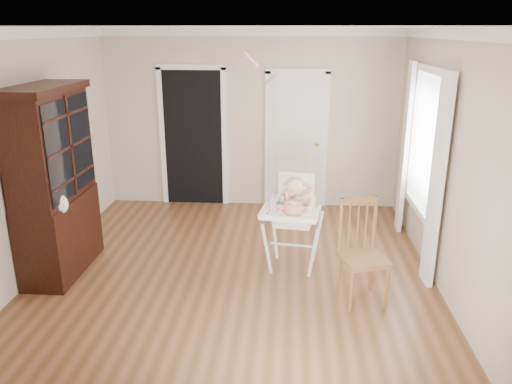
# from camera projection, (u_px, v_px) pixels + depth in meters

# --- Properties ---
(floor) EXTENTS (5.00, 5.00, 0.00)m
(floor) POSITION_uv_depth(u_px,v_px,m) (234.00, 276.00, 5.69)
(floor) COLOR brown
(floor) RESTS_ON ground
(ceiling) EXTENTS (5.00, 5.00, 0.00)m
(ceiling) POSITION_uv_depth(u_px,v_px,m) (230.00, 27.00, 4.85)
(ceiling) COLOR white
(ceiling) RESTS_ON wall_back
(wall_back) EXTENTS (4.50, 0.00, 4.50)m
(wall_back) POSITION_uv_depth(u_px,v_px,m) (251.00, 120.00, 7.64)
(wall_back) COLOR beige
(wall_back) RESTS_ON floor
(wall_left) EXTENTS (0.00, 5.00, 5.00)m
(wall_left) POSITION_uv_depth(u_px,v_px,m) (26.00, 158.00, 5.42)
(wall_left) COLOR beige
(wall_left) RESTS_ON floor
(wall_right) EXTENTS (0.00, 5.00, 5.00)m
(wall_right) POSITION_uv_depth(u_px,v_px,m) (450.00, 165.00, 5.12)
(wall_right) COLOR beige
(wall_right) RESTS_ON floor
(crown_molding) EXTENTS (4.50, 5.00, 0.12)m
(crown_molding) POSITION_uv_depth(u_px,v_px,m) (230.00, 34.00, 4.87)
(crown_molding) COLOR white
(crown_molding) RESTS_ON ceiling
(doorway) EXTENTS (1.06, 0.05, 2.22)m
(doorway) POSITION_uv_depth(u_px,v_px,m) (193.00, 135.00, 7.76)
(doorway) COLOR black
(doorway) RESTS_ON wall_back
(closet_door) EXTENTS (0.96, 0.09, 2.13)m
(closet_door) POSITION_uv_depth(u_px,v_px,m) (296.00, 142.00, 7.67)
(closet_door) COLOR white
(closet_door) RESTS_ON wall_back
(window_right) EXTENTS (0.13, 1.84, 2.30)m
(window_right) POSITION_uv_depth(u_px,v_px,m) (423.00, 153.00, 5.90)
(window_right) COLOR white
(window_right) RESTS_ON wall_right
(high_chair) EXTENTS (0.74, 0.88, 1.13)m
(high_chair) POSITION_uv_depth(u_px,v_px,m) (293.00, 212.00, 5.69)
(high_chair) COLOR white
(high_chair) RESTS_ON floor
(baby) EXTENTS (0.31, 0.25, 0.46)m
(baby) POSITION_uv_depth(u_px,v_px,m) (294.00, 199.00, 5.67)
(baby) COLOR beige
(baby) RESTS_ON high_chair
(cake) EXTENTS (0.25, 0.25, 0.12)m
(cake) POSITION_uv_depth(u_px,v_px,m) (293.00, 208.00, 5.39)
(cake) COLOR silver
(cake) RESTS_ON high_chair
(sippy_cup) EXTENTS (0.08, 0.08, 0.20)m
(sippy_cup) POSITION_uv_depth(u_px,v_px,m) (272.00, 201.00, 5.52)
(sippy_cup) COLOR pink
(sippy_cup) RESTS_ON high_chair
(china_cabinet) EXTENTS (0.56, 1.26, 2.13)m
(china_cabinet) POSITION_uv_depth(u_px,v_px,m) (54.00, 183.00, 5.51)
(china_cabinet) COLOR black
(china_cabinet) RESTS_ON floor
(dining_chair) EXTENTS (0.53, 0.53, 1.06)m
(dining_chair) POSITION_uv_depth(u_px,v_px,m) (362.00, 255.00, 5.06)
(dining_chair) COLOR brown
(dining_chair) RESTS_ON floor
(streamer) EXTENTS (0.22, 0.46, 0.15)m
(streamer) POSITION_uv_depth(u_px,v_px,m) (251.00, 60.00, 5.87)
(streamer) COLOR pink
(streamer) RESTS_ON ceiling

